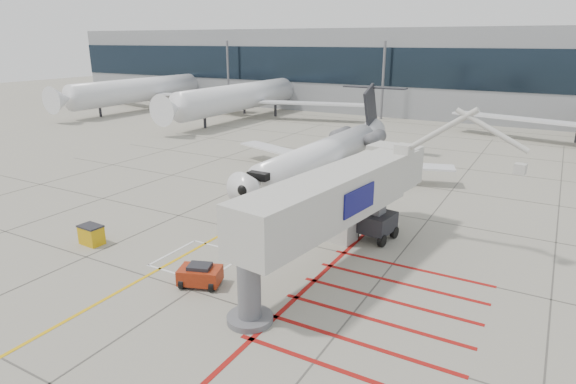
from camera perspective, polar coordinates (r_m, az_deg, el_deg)
The scene contains 13 objects.
ground_plane at distance 28.24m, azimuth -6.07°, elevation -8.07°, with size 260.00×260.00×0.00m, color gray.
regional_jet at distance 41.36m, azimuth 2.82°, elevation 5.84°, with size 22.78×28.73×7.53m, color white, non-canonical shape.
jet_bridge at distance 25.52m, azimuth 4.63°, elevation -2.02°, with size 8.62×18.21×7.28m, color beige, non-canonical shape.
pushback_tug at distance 25.59m, azimuth -10.38°, elevation -9.58°, with size 2.13×1.33×1.24m, color #99280E, non-canonical shape.
spill_bin at distance 32.39m, azimuth -22.27°, elevation -4.70°, with size 1.43×0.95×1.24m, color #CA990B, non-canonical shape.
baggage_cart at distance 31.51m, azimuth -3.64°, elevation -4.12°, with size 1.71×1.08×1.08m, color #515055, non-canonical shape.
ground_power_unit at distance 30.72m, azimuth 5.68°, elevation -3.87°, with size 2.48×1.45×1.97m, color beige, non-canonical shape.
cone_nose at distance 34.08m, azimuth -4.50°, elevation -2.97°, with size 0.34×0.34×0.48m, color red.
cone_side at distance 32.73m, azimuth 3.41°, elevation -3.79°, with size 0.38×0.38×0.53m, color #EC4C0C.
terminal_building at distance 90.85m, azimuth 26.97°, elevation 12.50°, with size 180.00×28.00×14.00m, color gray.
terminal_glass_band at distance 76.79m, azimuth 26.40°, elevation 12.73°, with size 180.00×0.10×6.00m, color black.
bg_aircraft_a at distance 94.06m, azimuth -15.74°, elevation 13.39°, with size 37.65×41.84×12.55m, color silver, non-canonical shape.
bg_aircraft_b at distance 80.20m, azimuth -4.27°, elevation 13.32°, with size 37.40×41.56×12.47m, color silver, non-canonical shape.
Camera 1 is at (15.03, -20.56, 12.20)m, focal length 30.00 mm.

